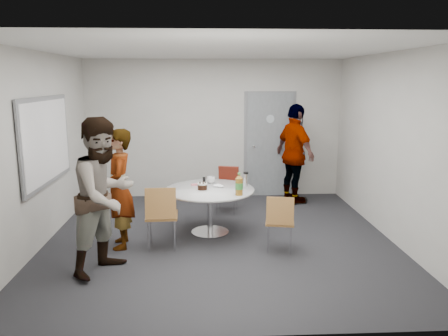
{
  "coord_description": "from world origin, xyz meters",
  "views": [
    {
      "loc": [
        -0.24,
        -6.09,
        2.3
      ],
      "look_at": [
        0.08,
        0.25,
        1.02
      ],
      "focal_mm": 35.0,
      "sensor_mm": 36.0,
      "label": 1
    }
  ],
  "objects": [
    {
      "name": "ceiling",
      "position": [
        0.0,
        0.0,
        2.7
      ],
      "size": [
        5.0,
        5.0,
        0.0
      ],
      "primitive_type": "plane",
      "rotation": [
        3.14,
        0.0,
        0.0
      ],
      "color": "silver",
      "rests_on": "wall_back"
    },
    {
      "name": "wall_front",
      "position": [
        0.0,
        -2.5,
        1.35
      ],
      "size": [
        5.0,
        0.0,
        5.0
      ],
      "primitive_type": "plane",
      "rotation": [
        -1.57,
        0.0,
        0.0
      ],
      "color": "#B1AEA8",
      "rests_on": "floor"
    },
    {
      "name": "person_right",
      "position": [
        1.49,
        1.89,
        0.94
      ],
      "size": [
        0.84,
        1.19,
        1.87
      ],
      "primitive_type": "imported",
      "rotation": [
        0.0,
        0.0,
        1.96
      ],
      "color": "black",
      "rests_on": "floor"
    },
    {
      "name": "door",
      "position": [
        1.1,
        2.48,
        1.03
      ],
      "size": [
        1.02,
        0.17,
        2.12
      ],
      "color": "slate",
      "rests_on": "wall_back"
    },
    {
      "name": "whiteboard",
      "position": [
        -2.46,
        0.2,
        1.45
      ],
      "size": [
        0.04,
        1.9,
        1.25
      ],
      "color": "slate",
      "rests_on": "wall_left"
    },
    {
      "name": "wall_back",
      "position": [
        0.0,
        2.5,
        1.35
      ],
      "size": [
        5.0,
        0.0,
        5.0
      ],
      "primitive_type": "plane",
      "rotation": [
        1.57,
        0.0,
        0.0
      ],
      "color": "#B1AEA8",
      "rests_on": "floor"
    },
    {
      "name": "person_main",
      "position": [
        -1.39,
        -0.2,
        0.83
      ],
      "size": [
        0.49,
        0.66,
        1.66
      ],
      "primitive_type": "imported",
      "rotation": [
        0.0,
        0.0,
        -1.41
      ],
      "color": "#A5C6EA",
      "rests_on": "floor"
    },
    {
      "name": "table",
      "position": [
        -0.1,
        0.27,
        0.61
      ],
      "size": [
        1.33,
        1.33,
        1.02
      ],
      "color": "silver",
      "rests_on": "floor"
    },
    {
      "name": "wall_right",
      "position": [
        2.5,
        0.0,
        1.35
      ],
      "size": [
        0.0,
        5.0,
        5.0
      ],
      "primitive_type": "plane",
      "rotation": [
        1.57,
        0.0,
        -1.57
      ],
      "color": "#B1AEA8",
      "rests_on": "floor"
    },
    {
      "name": "person_left",
      "position": [
        -1.41,
        -0.99,
        0.94
      ],
      "size": [
        1.09,
        1.16,
        1.89
      ],
      "primitive_type": "imported",
      "rotation": [
        0.0,
        0.0,
        1.01
      ],
      "color": "white",
      "rests_on": "floor"
    },
    {
      "name": "floor",
      "position": [
        0.0,
        0.0,
        0.0
      ],
      "size": [
        5.0,
        5.0,
        0.0
      ],
      "primitive_type": "plane",
      "color": "black",
      "rests_on": "ground"
    },
    {
      "name": "chair_near_right",
      "position": [
        0.79,
        -0.52,
        0.48
      ],
      "size": [
        0.44,
        0.47,
        0.79
      ],
      "rotation": [
        0.0,
        0.0,
        -0.19
      ],
      "color": "brown",
      "rests_on": "floor"
    },
    {
      "name": "wall_left",
      "position": [
        -2.5,
        0.0,
        1.35
      ],
      "size": [
        0.0,
        5.0,
        5.0
      ],
      "primitive_type": "plane",
      "rotation": [
        1.57,
        0.0,
        1.57
      ],
      "color": "#B1AEA8",
      "rests_on": "floor"
    },
    {
      "name": "chair_near_left",
      "position": [
        -0.8,
        -0.36,
        0.55
      ],
      "size": [
        0.45,
        0.48,
        0.9
      ],
      "rotation": [
        0.0,
        0.0,
        0.04
      ],
      "color": "brown",
      "rests_on": "floor"
    },
    {
      "name": "chair_far",
      "position": [
        0.2,
        1.4,
        0.48
      ],
      "size": [
        0.46,
        0.49,
        0.8
      ],
      "rotation": [
        0.0,
        0.0,
        2.91
      ],
      "color": "maroon",
      "rests_on": "floor"
    }
  ]
}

